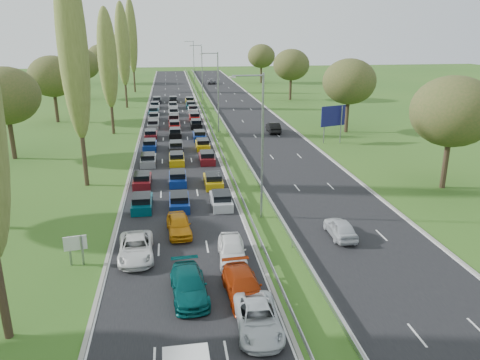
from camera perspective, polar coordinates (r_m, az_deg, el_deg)
ground at (r=75.00m, az=-2.77°, el=6.21°), size 260.00×260.00×0.00m
near_carriageway at (r=77.11m, az=-7.98°, el=6.39°), size 10.50×215.00×0.04m
far_carriageway at (r=78.35m, az=2.00°, el=6.73°), size 10.50×215.00×0.04m
central_reservation at (r=77.33m, az=-2.96°, el=6.98°), size 2.36×215.00×0.32m
lamp_columns at (r=72.04m, az=-2.68°, el=10.57°), size 0.18×140.18×12.00m
poplar_row at (r=61.96m, az=-17.17°, el=14.56°), size 2.80×127.80×22.44m
woodland_right at (r=65.86m, az=15.82°, el=10.71°), size 8.00×153.00×11.10m
traffic_queue_fill at (r=72.33m, az=-7.93°, el=5.98°), size 9.08×67.61×0.80m
near_car_2 at (r=33.54m, az=-12.57°, el=-8.10°), size 2.58×5.21×1.42m
near_car_7 at (r=28.54m, az=-6.25°, el=-12.62°), size 2.39×5.16×1.46m
near_car_8 at (r=36.67m, az=-7.47°, el=-5.43°), size 2.09×4.49×1.49m
near_car_10 at (r=25.64m, az=2.21°, el=-16.53°), size 2.44×5.00×1.37m
near_car_11 at (r=28.29m, az=0.40°, el=-12.82°), size 2.35×5.11×1.45m
near_car_12 at (r=32.37m, az=-0.99°, el=-8.48°), size 2.09×4.70×1.57m
far_car_0 at (r=36.68m, az=12.15°, el=-5.73°), size 1.77×4.21×1.42m
far_car_1 at (r=72.40m, az=4.08°, el=6.41°), size 1.78×4.77×1.56m
far_car_2 at (r=139.35m, az=-3.52°, el=11.95°), size 2.67×5.39×1.47m
info_sign at (r=33.42m, az=-19.42°, el=-7.62°), size 1.50×0.35×2.10m
direction_sign at (r=66.22m, az=11.29°, el=7.47°), size 3.83×1.35×5.20m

